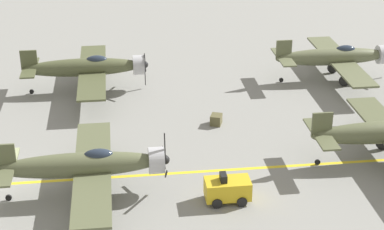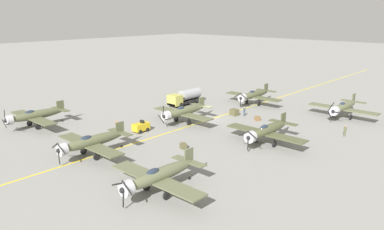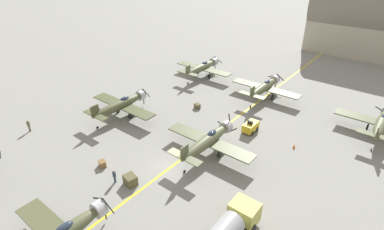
{
  "view_description": "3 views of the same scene",
  "coord_description": "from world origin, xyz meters",
  "px_view_note": "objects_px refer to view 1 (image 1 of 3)",
  "views": [
    {
      "loc": [
        34.45,
        6.88,
        20.21
      ],
      "look_at": [
        -1.34,
        11.36,
        3.31
      ],
      "focal_mm": 60.0,
      "sensor_mm": 36.0,
      "label": 1
    },
    {
      "loc": [
        -39.95,
        48.38,
        17.89
      ],
      "look_at": [
        -1.91,
        6.93,
        2.5
      ],
      "focal_mm": 35.0,
      "sensor_mm": 36.0,
      "label": 2
    },
    {
      "loc": [
        19.08,
        -20.17,
        22.44
      ],
      "look_at": [
        -4.07,
        9.23,
        1.59
      ],
      "focal_mm": 28.0,
      "sensor_mm": 36.0,
      "label": 3
    }
  ],
  "objects_px": {
    "airplane_far_left": "(336,57)",
    "tow_tractor": "(227,189)",
    "supply_crate_outboard": "(216,120)",
    "airplane_mid_center": "(86,165)",
    "airplane_mid_left": "(88,68)"
  },
  "relations": [
    {
      "from": "airplane_mid_left",
      "to": "tow_tractor",
      "type": "distance_m",
      "value": 19.32
    },
    {
      "from": "airplane_far_left",
      "to": "airplane_mid_center",
      "type": "distance_m",
      "value": 25.62
    },
    {
      "from": "tow_tractor",
      "to": "airplane_far_left",
      "type": "bearing_deg",
      "value": 144.94
    },
    {
      "from": "airplane_mid_center",
      "to": "tow_tractor",
      "type": "distance_m",
      "value": 8.23
    },
    {
      "from": "airplane_far_left",
      "to": "airplane_mid_center",
      "type": "bearing_deg",
      "value": -65.88
    },
    {
      "from": "tow_tractor",
      "to": "supply_crate_outboard",
      "type": "height_order",
      "value": "tow_tractor"
    },
    {
      "from": "airplane_mid_center",
      "to": "supply_crate_outboard",
      "type": "relative_size",
      "value": 13.35
    },
    {
      "from": "airplane_mid_left",
      "to": "tow_tractor",
      "type": "height_order",
      "value": "airplane_mid_left"
    },
    {
      "from": "airplane_mid_left",
      "to": "tow_tractor",
      "type": "bearing_deg",
      "value": 18.06
    },
    {
      "from": "airplane_mid_left",
      "to": "airplane_mid_center",
      "type": "height_order",
      "value": "airplane_mid_center"
    },
    {
      "from": "airplane_far_left",
      "to": "tow_tractor",
      "type": "height_order",
      "value": "airplane_far_left"
    },
    {
      "from": "airplane_mid_center",
      "to": "supply_crate_outboard",
      "type": "bearing_deg",
      "value": 124.04
    },
    {
      "from": "airplane_far_left",
      "to": "tow_tractor",
      "type": "relative_size",
      "value": 4.62
    },
    {
      "from": "supply_crate_outboard",
      "to": "airplane_mid_center",
      "type": "bearing_deg",
      "value": -46.58
    },
    {
      "from": "airplane_mid_left",
      "to": "airplane_mid_center",
      "type": "xyz_separation_m",
      "value": [
        15.84,
        0.26,
        0.0
      ]
    }
  ]
}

